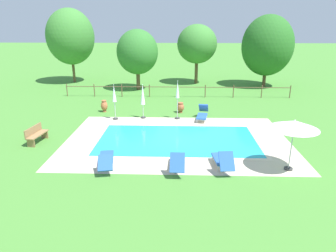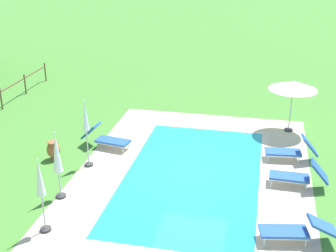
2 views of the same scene
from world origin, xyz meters
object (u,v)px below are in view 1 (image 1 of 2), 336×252
patio_umbrella_open_foreground (294,125)px  tree_far_west (267,46)px  patio_umbrella_closed_row_mid_west (178,94)px  tree_east_mid (70,37)px  sun_lounger_north_near_steps (106,159)px  terracotta_urn_near_fence (181,107)px  sun_lounger_north_end (178,161)px  terracotta_urn_by_tree (104,106)px  patio_umbrella_closed_row_west (114,97)px  wooden_bench_lawn_side (36,134)px  sun_lounger_north_mid (222,160)px  tree_west_mid (197,44)px  patio_umbrella_closed_row_centre (143,96)px  tree_centre (137,52)px  sun_lounger_north_far (202,114)px

patio_umbrella_open_foreground → tree_far_west: size_ratio=0.33×
patio_umbrella_closed_row_mid_west → tree_east_mid: bearing=130.8°
sun_lounger_north_near_steps → terracotta_urn_near_fence: sun_lounger_north_near_steps is taller
sun_lounger_north_end → tree_east_mid: tree_east_mid is taller
sun_lounger_north_end → tree_far_west: 20.38m
patio_umbrella_open_foreground → terracotta_urn_by_tree: 13.17m
patio_umbrella_closed_row_west → wooden_bench_lawn_side: (-3.31, -4.16, -1.04)m
sun_lounger_north_mid → patio_umbrella_closed_row_west: patio_umbrella_closed_row_west is taller
sun_lounger_north_end → tree_west_mid: bearing=84.8°
sun_lounger_north_end → wooden_bench_lawn_side: size_ratio=1.23×
sun_lounger_north_end → terracotta_urn_by_tree: size_ratio=2.29×
patio_umbrella_closed_row_centre → tree_centre: bearing=99.1°
wooden_bench_lawn_side → tree_east_mid: 17.74m
patio_umbrella_open_foreground → sun_lounger_north_far: bearing=114.3°
patio_umbrella_closed_row_centre → tree_west_mid: (4.07, 12.20, 2.45)m
patio_umbrella_open_foreground → patio_umbrella_closed_row_west: bearing=141.9°
sun_lounger_north_near_steps → terracotta_urn_by_tree: 8.77m
sun_lounger_north_far → tree_far_west: size_ratio=0.30×
sun_lounger_north_near_steps → terracotta_urn_near_fence: bearing=69.1°
patio_umbrella_open_foreground → tree_centre: tree_centre is taller
sun_lounger_north_mid → patio_umbrella_closed_row_centre: size_ratio=0.86×
sun_lounger_north_far → patio_umbrella_closed_row_centre: bearing=176.9°
sun_lounger_north_end → patio_umbrella_closed_row_mid_west: patio_umbrella_closed_row_mid_west is taller
tree_west_mid → tree_far_west: bearing=-11.1°
patio_umbrella_closed_row_west → tree_west_mid: 14.02m
terracotta_urn_near_fence → patio_umbrella_closed_row_mid_west: bearing=-98.4°
terracotta_urn_by_tree → tree_centre: (1.43, 7.66, 2.96)m
terracotta_urn_near_fence → tree_east_mid: (-11.00, 11.06, 4.18)m
sun_lounger_north_far → tree_west_mid: (0.23, 12.40, 3.51)m
sun_lounger_north_end → tree_centre: bearing=102.8°
patio_umbrella_closed_row_centre → tree_far_west: 15.41m
patio_umbrella_closed_row_mid_west → tree_far_west: tree_far_west is taller
patio_umbrella_open_foreground → patio_umbrella_closed_row_mid_west: bearing=123.9°
sun_lounger_north_end → tree_west_mid: size_ratio=0.33×
tree_far_west → tree_west_mid: tree_far_west is taller
tree_west_mid → tree_centre: (-5.51, -3.16, -0.50)m
sun_lounger_north_mid → sun_lounger_north_far: sun_lounger_north_mid is taller
tree_far_west → tree_west_mid: bearing=168.9°
sun_lounger_north_near_steps → sun_lounger_north_far: sun_lounger_north_far is taller
sun_lounger_north_far → tree_centre: 11.06m
sun_lounger_north_near_steps → sun_lounger_north_mid: bearing=-0.3°
sun_lounger_north_far → patio_umbrella_closed_row_mid_west: size_ratio=0.80×
sun_lounger_north_mid → patio_umbrella_closed_row_mid_west: patio_umbrella_closed_row_mid_west is taller
patio_umbrella_closed_row_mid_west → tree_centre: tree_centre is taller
sun_lounger_north_far → sun_lounger_north_end: (-1.55, -7.15, 0.01)m
patio_umbrella_closed_row_west → tree_west_mid: bearing=65.0°
patio_umbrella_closed_row_mid_west → tree_centre: (-3.67, 9.12, 1.76)m
sun_lounger_north_near_steps → patio_umbrella_open_foreground: (7.82, -0.05, 1.64)m
tree_west_mid → patio_umbrella_closed_row_centre: bearing=-108.5°
tree_east_mid → wooden_bench_lawn_side: bearing=-78.4°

